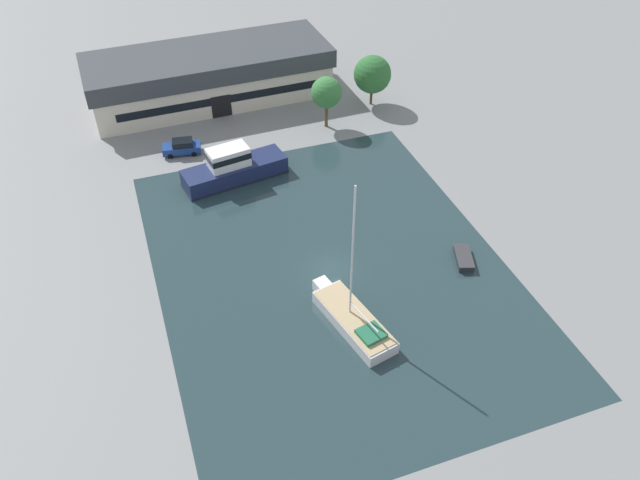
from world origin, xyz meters
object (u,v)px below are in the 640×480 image
at_px(warehouse_building, 210,75).
at_px(parked_car, 182,147).
at_px(quay_tree_near_building, 326,93).
at_px(quay_tree_by_water, 372,74).
at_px(motor_cruiser, 233,168).
at_px(small_dinghy, 463,258).
at_px(sailboat_moored, 353,319).

distance_m(warehouse_building, parked_car, 13.38).
distance_m(quay_tree_near_building, parked_car, 17.42).
bearing_deg(quay_tree_near_building, quay_tree_by_water, 24.67).
height_order(warehouse_building, motor_cruiser, warehouse_building).
distance_m(motor_cruiser, small_dinghy, 25.28).
xyz_separation_m(parked_car, sailboat_moored, (8.38, -29.82, -0.16)).
xyz_separation_m(quay_tree_near_building, motor_cruiser, (-12.84, -7.08, -2.93)).
bearing_deg(sailboat_moored, warehouse_building, 80.75).
relative_size(quay_tree_by_water, parked_car, 1.42).
height_order(warehouse_building, quay_tree_near_building, quay_tree_near_building).
relative_size(warehouse_building, quay_tree_near_building, 4.87).
bearing_deg(sailboat_moored, quay_tree_near_building, 61.17).
relative_size(quay_tree_near_building, sailboat_moored, 0.46).
bearing_deg(warehouse_building, sailboat_moored, -88.24).
distance_m(sailboat_moored, motor_cruiser, 23.44).
bearing_deg(quay_tree_by_water, quay_tree_near_building, -155.33).
bearing_deg(quay_tree_by_water, sailboat_moored, -115.31).
relative_size(quay_tree_near_building, small_dinghy, 1.75).
relative_size(warehouse_building, parked_car, 6.83).
relative_size(quay_tree_near_building, motor_cruiser, 0.54).
bearing_deg(motor_cruiser, quay_tree_near_building, -70.43).
distance_m(warehouse_building, motor_cruiser, 18.75).
relative_size(quay_tree_near_building, parked_car, 1.40).
bearing_deg(small_dinghy, quay_tree_by_water, -77.91).
distance_m(quay_tree_near_building, sailboat_moored, 31.57).
distance_m(warehouse_building, quay_tree_by_water, 20.14).
relative_size(warehouse_building, quay_tree_by_water, 4.80).
relative_size(quay_tree_near_building, quay_tree_by_water, 0.99).
distance_m(parked_car, motor_cruiser, 8.00).
relative_size(warehouse_building, small_dinghy, 8.53).
distance_m(quay_tree_by_water, small_dinghy, 30.07).
height_order(motor_cruiser, small_dinghy, motor_cruiser).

